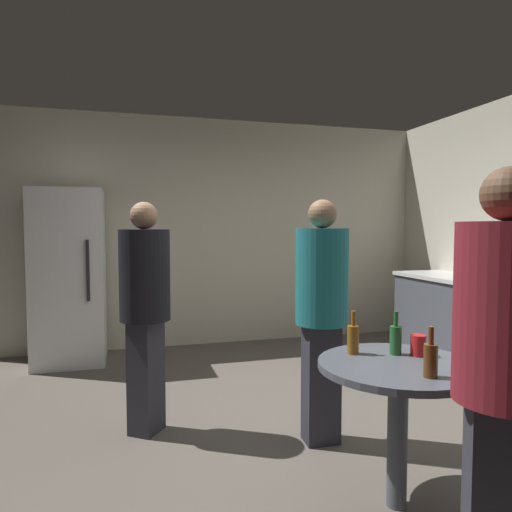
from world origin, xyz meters
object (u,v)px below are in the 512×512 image
Objects in this scene: beer_bottle_green at (396,339)px; plastic_cup_red at (418,345)px; foreground_table at (398,383)px; person_in_black_shirt at (145,299)px; refrigerator at (69,277)px; wine_bottle_on_counter at (492,268)px; person_in_teal_shirt at (322,302)px; person_in_maroon_shirt at (504,360)px; kettle at (468,271)px; beer_bottle_amber at (353,338)px; beer_bottle_brown at (431,359)px.

plastic_cup_red is at bearing -29.39° from beer_bottle_green.
foreground_table is 0.51× the size of person_in_black_shirt.
refrigerator is 5.81× the size of wine_bottle_on_counter.
plastic_cup_red is at bearing 23.24° from person_in_teal_shirt.
person_in_maroon_shirt is (1.15, -1.91, 0.02)m from person_in_black_shirt.
kettle reaches higher than plastic_cup_red.
foreground_table is (-1.98, -1.87, -0.34)m from kettle.
beer_bottle_amber is 0.56m from person_in_teal_shirt.
kettle is 2.34m from person_in_teal_shirt.
person_in_maroon_shirt is (0.05, -1.45, 0.02)m from person_in_teal_shirt.
kettle is at bearing 44.52° from plastic_cup_red.
beer_bottle_brown is at bearing -133.17° from kettle.
person_in_maroon_shirt is (-2.01, -2.56, -0.03)m from kettle.
beer_bottle_green is at bearing -5.41° from person_in_black_shirt.
person_in_maroon_shirt is at bearing -97.02° from beer_bottle_green.
plastic_cup_red reaches higher than foreground_table.
kettle is at bearing 46.83° from beer_bottle_brown.
beer_bottle_amber is (-2.25, -1.47, -0.20)m from wine_bottle_on_counter.
plastic_cup_red is at bearing -135.48° from kettle.
wine_bottle_on_counter reaches higher than beer_bottle_amber.
beer_bottle_brown is (-1.97, -2.10, -0.15)m from kettle.
plastic_cup_red is 0.82m from person_in_maroon_shirt.
beer_bottle_amber is (-2.12, -1.65, -0.15)m from kettle.
beer_bottle_green is at bearing 16.60° from person_in_teal_shirt.
kettle is at bearing -9.06° from person_in_maroon_shirt.
person_in_black_shirt is at bearing 139.19° from beer_bottle_green.
person_in_teal_shirt is at bearing 103.90° from beer_bottle_green.
kettle reaches higher than beer_bottle_brown.
person_in_black_shirt reaches higher than kettle.
refrigerator is 7.38× the size of kettle.
kettle is 0.15× the size of person_in_maroon_shirt.
kettle is 0.79× the size of wine_bottle_on_counter.
refrigerator is at bearing 120.58° from beer_bottle_amber.
person_in_teal_shirt is (-2.19, -0.92, -0.09)m from wine_bottle_on_counter.
beer_bottle_green is 0.14× the size of person_in_maroon_shirt.
kettle is 2.74m from foreground_table.
beer_bottle_brown is 0.36m from plastic_cup_red.
beer_bottle_brown is 0.47m from person_in_maroon_shirt.
refrigerator is 2.25× the size of foreground_table.
foreground_table is at bearing 92.23° from beer_bottle_brown.
wine_bottle_on_counter reaches higher than beer_bottle_brown.
beer_bottle_green reaches higher than foreground_table.
person_in_maroon_shirt reaches higher than person_in_black_shirt.
kettle reaches higher than beer_bottle_amber.
person_in_teal_shirt reaches higher than person_in_black_shirt.
person_in_teal_shirt is 1.00× the size of person_in_black_shirt.
kettle is 2.58m from beer_bottle_green.
plastic_cup_red is at bearing 14.55° from person_in_maroon_shirt.
wine_bottle_on_counter is at bearing 37.17° from beer_bottle_green.
beer_bottle_brown reaches higher than foreground_table.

